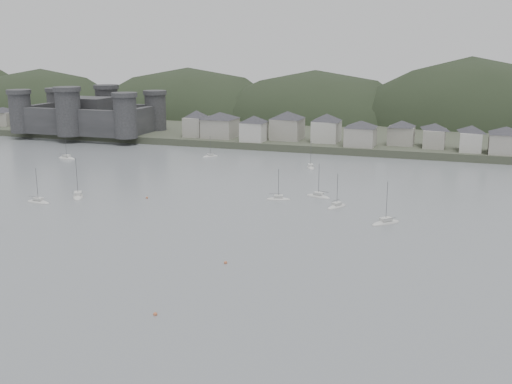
% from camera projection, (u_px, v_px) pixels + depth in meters
% --- Properties ---
extents(ground, '(900.00, 900.00, 0.00)m').
position_uv_depth(ground, '(94.00, 341.00, 92.33)').
color(ground, slate).
rests_on(ground, ground).
extents(far_shore_land, '(900.00, 250.00, 3.00)m').
position_uv_depth(far_shore_land, '(377.00, 118.00, 363.45)').
color(far_shore_land, '#383D2D').
rests_on(far_shore_land, ground).
extents(forested_ridge, '(851.55, 103.94, 102.57)m').
position_uv_depth(forested_ridge, '(378.00, 146.00, 341.34)').
color(forested_ridge, black).
rests_on(forested_ridge, ground).
extents(castle, '(66.00, 43.00, 20.00)m').
position_uv_depth(castle, '(89.00, 115.00, 293.07)').
color(castle, '#2F2F31').
rests_on(castle, far_shore_land).
extents(waterfront_town, '(451.48, 28.46, 12.92)m').
position_uv_depth(waterfront_town, '(466.00, 135.00, 243.10)').
color(waterfront_town, '#9C9A8F').
rests_on(waterfront_town, far_shore_land).
extents(moored_fleet, '(244.97, 173.39, 12.57)m').
position_uv_depth(moored_fleet, '(180.00, 209.00, 165.63)').
color(moored_fleet, beige).
rests_on(moored_fleet, ground).
extents(mooring_buoys, '(118.86, 111.98, 0.70)m').
position_uv_depth(mooring_buoys, '(340.00, 238.00, 141.29)').
color(mooring_buoys, '#BD653F').
rests_on(mooring_buoys, ground).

